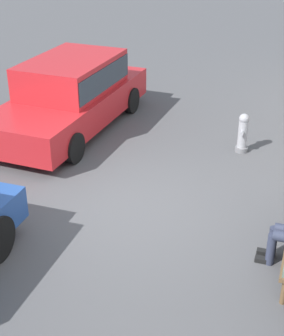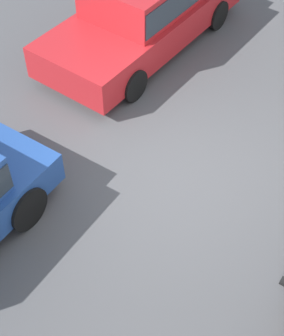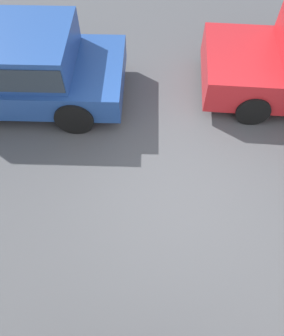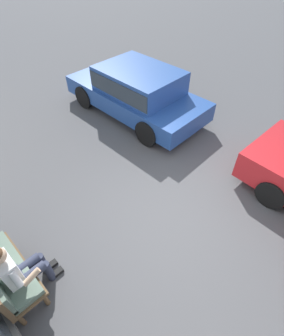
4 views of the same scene
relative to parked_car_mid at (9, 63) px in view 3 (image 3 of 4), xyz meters
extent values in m
plane|color=#4C4C4F|center=(-3.13, 2.11, -0.76)|extent=(60.00, 60.00, 0.00)
cylinder|color=black|center=(-4.36, 0.50, -0.46)|extent=(0.61, 0.20, 0.60)
cylinder|color=black|center=(-4.43, -1.21, -0.46)|extent=(0.61, 0.20, 0.60)
cube|color=#23478E|center=(0.08, 0.00, -0.26)|extent=(4.24, 1.89, 0.50)
cube|color=#23478E|center=(-0.09, 0.00, 0.30)|extent=(2.21, 1.64, 0.62)
cube|color=#28333D|center=(-0.09, 0.00, 0.30)|extent=(2.17, 1.68, 0.43)
cylinder|color=black|center=(-1.24, 0.86, -0.42)|extent=(0.68, 0.19, 0.68)
cylinder|color=black|center=(-1.21, -0.89, -0.42)|extent=(0.68, 0.19, 0.68)
camera|label=1|loc=(3.62, 4.71, 3.72)|focal=55.00mm
camera|label=2|loc=(1.49, 4.71, 5.33)|focal=55.00mm
camera|label=3|loc=(-2.58, 4.71, 3.76)|focal=35.00mm
camera|label=4|loc=(-4.94, 4.71, 3.55)|focal=28.00mm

